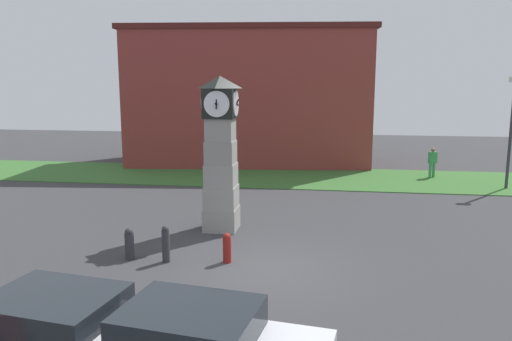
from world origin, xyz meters
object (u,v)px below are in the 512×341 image
Objects in this scene: bollard_mid_row at (166,244)px; bollard_far_row at (227,248)px; clock_tower at (221,156)px; car_near_tower at (66,335)px; pedestrian_near_bench at (432,161)px; bollard_near_tower at (129,243)px; street_lamp_near_road at (512,124)px.

bollard_far_row is (1.71, 0.22, -0.11)m from bollard_mid_row.
clock_tower is 9.15m from car_near_tower.
pedestrian_near_bench is (9.92, 14.16, 0.38)m from bollard_mid_row.
bollard_far_row is at bearing 2.80° from bollard_near_tower.
street_lamp_near_road reaches higher than bollard_far_row.
car_near_tower is (-1.62, -5.80, 0.32)m from bollard_far_row.
clock_tower reaches higher than car_near_tower.
bollard_mid_row is at bearing 90.97° from car_near_tower.
street_lamp_near_road reaches higher than car_near_tower.
pedestrian_near_bench is 4.37m from street_lamp_near_road.
bollard_near_tower is 0.17× the size of street_lamp_near_road.
car_near_tower is 21.72m from street_lamp_near_road.
bollard_far_row is 16.32m from street_lamp_near_road.
bollard_near_tower is at bearing -128.08° from pedestrian_near_bench.
bollard_mid_row reaches higher than bollard_near_tower.
bollard_far_row is 0.16× the size of street_lamp_near_road.
bollard_mid_row is at bearing -137.49° from street_lamp_near_road.
pedestrian_near_bench is (11.03, 14.08, 0.46)m from bollard_near_tower.
car_near_tower reaches higher than bollard_mid_row.
bollard_near_tower is 0.57× the size of pedestrian_near_bench.
street_lamp_near_road is (2.97, -2.35, 2.18)m from pedestrian_near_bench.
bollard_far_row is at bearing -133.96° from street_lamp_near_road.
pedestrian_near_bench is 0.31× the size of street_lamp_near_road.
bollard_far_row is 6.03m from car_near_tower.
clock_tower is at bearing -129.91° from pedestrian_near_bench.
street_lamp_near_road reaches higher than bollard_near_tower.
bollard_far_row is at bearing 7.37° from bollard_mid_row.
bollard_mid_row is 0.26× the size of car_near_tower.
clock_tower is 1.26× the size of car_near_tower.
pedestrian_near_bench reaches higher than bollard_mid_row.
bollard_near_tower is 18.45m from street_lamp_near_road.
bollard_mid_row is (-0.87, -3.35, -2.03)m from clock_tower.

